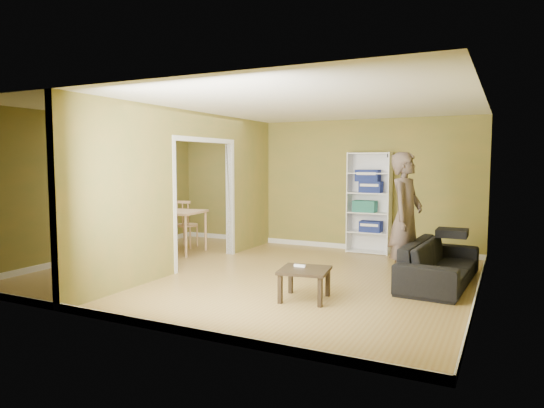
{
  "coord_description": "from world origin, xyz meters",
  "views": [
    {
      "loc": [
        3.57,
        -6.65,
        1.77
      ],
      "look_at": [
        0.2,
        0.2,
        1.1
      ],
      "focal_mm": 32.0,
      "sensor_mm": 36.0,
      "label": 1
    }
  ],
  "objects": [
    {
      "name": "paper_box_navy_a",
      "position": [
        1.18,
        2.56,
        0.52
      ],
      "size": [
        0.41,
        0.27,
        0.21
      ],
      "primitive_type": "cube",
      "color": "navy",
      "rests_on": "bookshelf"
    },
    {
      "name": "sofa",
      "position": [
        2.7,
        0.63,
        0.4
      ],
      "size": [
        2.17,
        1.04,
        0.8
      ],
      "primitive_type": "imported",
      "rotation": [
        0.0,
        0.0,
        1.51
      ],
      "color": "#252528",
      "rests_on": "ground"
    },
    {
      "name": "room_shell",
      "position": [
        0.0,
        0.0,
        1.3
      ],
      "size": [
        6.5,
        6.5,
        6.5
      ],
      "color": "#A8894D",
      "rests_on": "ground"
    },
    {
      "name": "paper_box_navy_b",
      "position": [
        1.17,
        2.56,
        1.28
      ],
      "size": [
        0.42,
        0.27,
        0.21
      ],
      "primitive_type": "cube",
      "color": "navy",
      "rests_on": "bookshelf"
    },
    {
      "name": "dining_table",
      "position": [
        -2.4,
        0.91,
        0.74
      ],
      "size": [
        1.31,
        0.87,
        0.82
      ],
      "rotation": [
        0.0,
        0.0,
        0.1
      ],
      "color": "tan",
      "rests_on": "ground"
    },
    {
      "name": "wall_speaker",
      "position": [
        1.5,
        2.69,
        1.9
      ],
      "size": [
        0.1,
        0.1,
        0.1
      ],
      "primitive_type": "cube",
      "color": "black",
      "rests_on": "room_shell"
    },
    {
      "name": "paper_box_teal",
      "position": [
        1.06,
        2.56,
        0.9
      ],
      "size": [
        0.43,
        0.28,
        0.22
      ],
      "primitive_type": "cube",
      "color": "#0C6C5F",
      "rests_on": "bookshelf"
    },
    {
      "name": "chair_far",
      "position": [
        -2.39,
        1.48,
        0.49
      ],
      "size": [
        0.51,
        0.51,
        0.99
      ],
      "primitive_type": null,
      "rotation": [
        0.0,
        0.0,
        3.29
      ],
      "color": "#D7C184",
      "rests_on": "ground"
    },
    {
      "name": "chair_near",
      "position": [
        -2.33,
        0.24,
        0.47
      ],
      "size": [
        0.52,
        0.52,
        0.94
      ],
      "primitive_type": null,
      "rotation": [
        0.0,
        0.0,
        -0.23
      ],
      "color": "tan",
      "rests_on": "ground"
    },
    {
      "name": "game_controller",
      "position": [
        1.16,
        -0.93,
        0.42
      ],
      "size": [
        0.15,
        0.04,
        0.03
      ],
      "primitive_type": "cube",
      "color": "white",
      "rests_on": "coffee_table"
    },
    {
      "name": "partition",
      "position": [
        -1.2,
        0.0,
        1.3
      ],
      "size": [
        0.22,
        5.5,
        2.6
      ],
      "primitive_type": null,
      "color": "olive",
      "rests_on": "ground"
    },
    {
      "name": "person",
      "position": [
        2.21,
        0.61,
        1.12
      ],
      "size": [
        0.91,
        0.76,
        2.24
      ],
      "primitive_type": "imported",
      "rotation": [
        0.0,
        0.0,
        1.41
      ],
      "color": "slate",
      "rests_on": "ground"
    },
    {
      "name": "chair_left",
      "position": [
        -3.21,
        0.95,
        0.5
      ],
      "size": [
        0.46,
        0.46,
        1.0
      ],
      "primitive_type": null,
      "rotation": [
        0.0,
        0.0,
        -1.57
      ],
      "color": "#D5B476",
      "rests_on": "ground"
    },
    {
      "name": "coffee_table",
      "position": [
        1.26,
        -1.01,
        0.34
      ],
      "size": [
        0.61,
        0.61,
        0.4
      ],
      "rotation": [
        0.0,
        0.0,
        0.16
      ],
      "color": "black",
      "rests_on": "ground"
    },
    {
      "name": "bookshelf",
      "position": [
        1.14,
        2.6,
        0.97
      ],
      "size": [
        0.82,
        0.36,
        1.95
      ],
      "color": "white",
      "rests_on": "ground"
    },
    {
      "name": "paper_box_navy_c",
      "position": [
        1.11,
        2.56,
        1.51
      ],
      "size": [
        0.44,
        0.29,
        0.23
      ],
      "primitive_type": "cube",
      "color": "navy",
      "rests_on": "bookshelf"
    }
  ]
}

